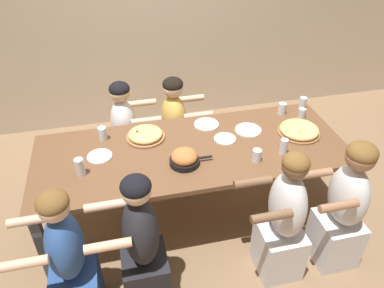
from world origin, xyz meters
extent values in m
plane|color=#896B4C|center=(0.00, 0.00, 0.00)|extent=(18.00, 18.00, 0.00)
cube|color=brown|center=(0.00, 0.00, 0.75)|extent=(2.56, 0.99, 0.04)
cube|color=#4C4C51|center=(-1.22, -0.43, 0.36)|extent=(0.07, 0.07, 0.73)
cube|color=#4C4C51|center=(1.22, -0.43, 0.36)|extent=(0.07, 0.07, 0.73)
cube|color=#4C4C51|center=(-1.22, 0.43, 0.36)|extent=(0.07, 0.07, 0.73)
cube|color=#4C4C51|center=(1.22, 0.43, 0.36)|extent=(0.07, 0.07, 0.73)
cylinder|color=#996B42|center=(-0.35, 0.25, 0.78)|extent=(0.33, 0.33, 0.02)
torus|color=#DBB26B|center=(-0.35, 0.25, 0.81)|extent=(0.29, 0.29, 0.03)
cylinder|color=#E5C675|center=(-0.35, 0.25, 0.80)|extent=(0.25, 0.25, 0.03)
cylinder|color=#E5C166|center=(-0.45, 0.24, 0.82)|extent=(0.02, 0.02, 0.01)
cylinder|color=#E5C166|center=(-0.40, 0.30, 0.82)|extent=(0.02, 0.02, 0.01)
cylinder|color=#E5C166|center=(-0.42, 0.28, 0.82)|extent=(0.02, 0.02, 0.01)
cylinder|color=#E5C166|center=(-0.41, 0.28, 0.82)|extent=(0.02, 0.02, 0.01)
cylinder|color=#E5C166|center=(-0.32, 0.19, 0.82)|extent=(0.02, 0.02, 0.01)
cylinder|color=#E5C166|center=(-0.39, 0.26, 0.82)|extent=(0.02, 0.02, 0.01)
cylinder|color=#E5C166|center=(-0.42, 0.29, 0.82)|extent=(0.02, 0.02, 0.01)
cylinder|color=#996B42|center=(0.96, 0.01, 0.78)|extent=(0.36, 0.36, 0.02)
torus|color=#DBB26B|center=(0.96, 0.01, 0.81)|extent=(0.34, 0.34, 0.03)
cylinder|color=#E5C675|center=(0.96, 0.01, 0.80)|extent=(0.29, 0.29, 0.03)
cylinder|color=#E5C166|center=(0.98, 0.01, 0.82)|extent=(0.02, 0.02, 0.01)
cylinder|color=#E5C166|center=(0.93, -0.03, 0.82)|extent=(0.02, 0.02, 0.01)
cylinder|color=#E5C166|center=(0.93, -0.07, 0.82)|extent=(0.02, 0.02, 0.01)
cylinder|color=#E5C166|center=(0.95, -0.02, 0.82)|extent=(0.02, 0.02, 0.01)
cylinder|color=#E5C166|center=(0.97, 0.08, 0.82)|extent=(0.02, 0.02, 0.01)
cylinder|color=black|center=(-0.10, -0.18, 0.79)|extent=(0.23, 0.23, 0.05)
cylinder|color=black|center=(0.07, -0.18, 0.80)|extent=(0.10, 0.02, 0.02)
ellipsoid|color=#C17038|center=(-0.10, -0.18, 0.84)|extent=(0.20, 0.20, 0.11)
cylinder|color=white|center=(0.21, 0.33, 0.77)|extent=(0.22, 0.22, 0.01)
cube|color=#B7B7BC|center=(0.21, 0.33, 0.78)|extent=(0.04, 0.16, 0.01)
cylinder|color=white|center=(-0.74, 0.06, 0.77)|extent=(0.20, 0.20, 0.01)
cube|color=#B7B7BC|center=(-0.74, 0.06, 0.78)|extent=(0.09, 0.12, 0.01)
cylinder|color=white|center=(0.31, 0.07, 0.77)|extent=(0.19, 0.19, 0.01)
cube|color=#B7B7BC|center=(0.31, 0.07, 0.78)|extent=(0.08, 0.12, 0.01)
cylinder|color=white|center=(0.54, 0.15, 0.77)|extent=(0.23, 0.23, 0.01)
cube|color=#B7B7BC|center=(0.54, 0.15, 0.78)|extent=(0.01, 0.16, 0.01)
cylinder|color=silver|center=(1.10, 0.26, 0.81)|extent=(0.06, 0.06, 0.09)
cylinder|color=#1EA8DB|center=(1.10, 0.26, 0.80)|extent=(0.06, 0.06, 0.07)
cylinder|color=black|center=(1.12, 0.26, 0.83)|extent=(0.00, 0.01, 0.11)
cylinder|color=silver|center=(-0.70, 0.30, 0.83)|extent=(0.07, 0.07, 0.12)
cylinder|color=black|center=(-0.70, 0.30, 0.80)|extent=(0.06, 0.06, 0.07)
cylinder|color=silver|center=(0.95, 0.36, 0.82)|extent=(0.07, 0.07, 0.11)
cylinder|color=black|center=(0.95, 0.36, 0.80)|extent=(0.07, 0.07, 0.05)
cylinder|color=silver|center=(-0.88, -0.13, 0.84)|extent=(0.07, 0.07, 0.14)
cylinder|color=black|center=(-0.88, -0.13, 0.80)|extent=(0.06, 0.06, 0.07)
cylinder|color=silver|center=(0.70, -0.22, 0.83)|extent=(0.06, 0.06, 0.13)
cylinder|color=silver|center=(0.70, -0.22, 0.81)|extent=(0.05, 0.05, 0.09)
cylinder|color=silver|center=(0.46, -0.27, 0.82)|extent=(0.07, 0.07, 0.10)
cylinder|color=black|center=(0.46, -0.27, 0.80)|extent=(0.06, 0.06, 0.07)
cylinder|color=silver|center=(1.18, 0.40, 0.83)|extent=(0.07, 0.07, 0.12)
cylinder|color=silver|center=(1.18, 0.40, 0.82)|extent=(0.06, 0.06, 0.09)
cube|color=silver|center=(-0.51, 0.71, 0.21)|extent=(0.32, 0.34, 0.43)
ellipsoid|color=silver|center=(-0.51, 0.71, 0.66)|extent=(0.24, 0.36, 0.47)
sphere|color=beige|center=(-0.51, 0.71, 0.99)|extent=(0.19, 0.19, 0.19)
ellipsoid|color=black|center=(-0.51, 0.71, 1.02)|extent=(0.19, 0.19, 0.13)
cylinder|color=beige|center=(-0.31, 0.88, 0.76)|extent=(0.28, 0.06, 0.06)
cylinder|color=beige|center=(-0.31, 0.54, 0.76)|extent=(0.28, 0.06, 0.06)
cube|color=silver|center=(1.01, -0.71, 0.21)|extent=(0.32, 0.34, 0.43)
ellipsoid|color=silver|center=(1.01, -0.71, 0.69)|extent=(0.24, 0.36, 0.52)
sphere|color=#9E7051|center=(1.01, -0.71, 1.04)|extent=(0.21, 0.21, 0.21)
ellipsoid|color=brown|center=(1.01, -0.71, 1.08)|extent=(0.21, 0.21, 0.15)
cylinder|color=#9E7051|center=(0.81, -0.88, 0.79)|extent=(0.28, 0.06, 0.06)
cylinder|color=#9E7051|center=(0.81, -0.54, 0.79)|extent=(0.28, 0.06, 0.06)
cube|color=silver|center=(0.53, -0.71, 0.21)|extent=(0.32, 0.34, 0.43)
ellipsoid|color=silver|center=(0.53, -0.71, 0.70)|extent=(0.24, 0.36, 0.54)
sphere|color=brown|center=(0.53, -0.71, 1.05)|extent=(0.18, 0.18, 0.18)
ellipsoid|color=brown|center=(0.53, -0.71, 1.08)|extent=(0.19, 0.19, 0.13)
cylinder|color=brown|center=(0.32, -0.88, 0.81)|extent=(0.28, 0.06, 0.06)
cylinder|color=brown|center=(0.32, -0.54, 0.81)|extent=(0.28, 0.06, 0.06)
cube|color=gold|center=(-0.02, 0.71, 0.21)|extent=(0.32, 0.34, 0.43)
ellipsoid|color=gold|center=(-0.02, 0.71, 0.66)|extent=(0.24, 0.36, 0.46)
sphere|color=beige|center=(-0.02, 0.71, 0.98)|extent=(0.19, 0.19, 0.19)
ellipsoid|color=black|center=(-0.02, 0.71, 1.01)|extent=(0.20, 0.20, 0.13)
cylinder|color=beige|center=(0.19, 0.88, 0.74)|extent=(0.28, 0.06, 0.06)
cylinder|color=beige|center=(0.19, 0.54, 0.74)|extent=(0.28, 0.06, 0.06)
cube|color=#232328|center=(-0.51, -0.71, 0.21)|extent=(0.32, 0.34, 0.43)
ellipsoid|color=#232328|center=(-0.51, -0.71, 0.70)|extent=(0.24, 0.36, 0.54)
sphere|color=beige|center=(-0.51, -0.71, 1.06)|extent=(0.19, 0.19, 0.19)
ellipsoid|color=black|center=(-0.51, -0.71, 1.09)|extent=(0.19, 0.19, 0.13)
cylinder|color=beige|center=(-0.72, -0.88, 0.81)|extent=(0.28, 0.06, 0.06)
cylinder|color=beige|center=(-0.72, -0.54, 0.81)|extent=(0.28, 0.06, 0.06)
ellipsoid|color=#2D5193|center=(-0.99, -0.71, 0.68)|extent=(0.24, 0.36, 0.51)
sphere|color=beige|center=(-0.99, -0.71, 1.03)|extent=(0.19, 0.19, 0.19)
ellipsoid|color=brown|center=(-0.99, -0.71, 1.06)|extent=(0.20, 0.20, 0.13)
cylinder|color=beige|center=(-1.20, -0.88, 0.79)|extent=(0.28, 0.06, 0.06)
cylinder|color=beige|center=(-1.20, -0.54, 0.79)|extent=(0.28, 0.06, 0.06)
camera|label=1|loc=(-0.56, -2.41, 2.59)|focal=35.00mm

